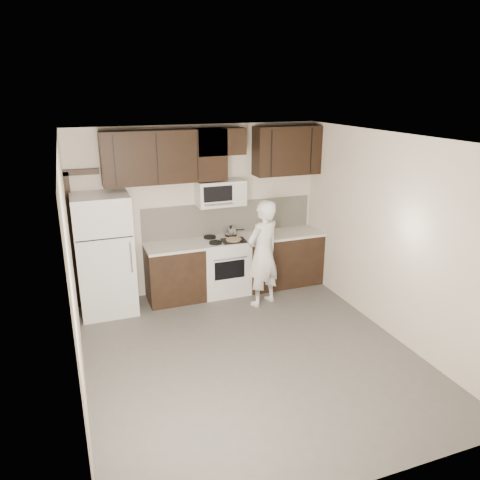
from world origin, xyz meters
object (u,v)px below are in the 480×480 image
person (263,254)px  refrigerator (105,255)px  microwave (220,193)px  stove (224,266)px

person → refrigerator: bearing=-37.5°
refrigerator → person: size_ratio=1.08×
microwave → refrigerator: microwave is taller
stove → person: size_ratio=0.57×
stove → person: bearing=-56.4°
stove → microwave: size_ratio=1.24×
microwave → refrigerator: size_ratio=0.42×
microwave → stove: bearing=-89.9°
stove → microwave: bearing=90.1°
person → stove: bearing=-79.4°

